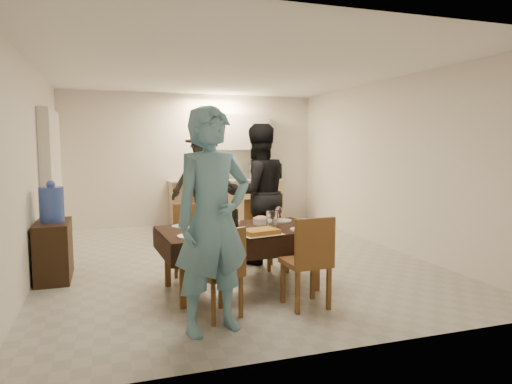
{
  "coord_description": "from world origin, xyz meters",
  "views": [
    {
      "loc": [
        -1.66,
        -6.05,
        1.61
      ],
      "look_at": [
        0.24,
        -0.3,
        0.97
      ],
      "focal_mm": 32.0,
      "sensor_mm": 36.0,
      "label": 1
    }
  ],
  "objects_px": {
    "dining_table": "(241,231)",
    "savoury_tart": "(260,232)",
    "person_near": "(213,221)",
    "water_jug": "(52,204)",
    "microwave": "(265,171)",
    "person_kitchen": "(205,180)",
    "person_far": "(258,194)",
    "console": "(54,251)",
    "wine_bottle": "(235,215)",
    "water_pitcher": "(272,219)"
  },
  "relations": [
    {
      "from": "dining_table",
      "to": "savoury_tart",
      "type": "height_order",
      "value": "savoury_tart"
    },
    {
      "from": "person_near",
      "to": "dining_table",
      "type": "bearing_deg",
      "value": 47.35
    },
    {
      "from": "water_jug",
      "to": "microwave",
      "type": "relative_size",
      "value": 0.72
    },
    {
      "from": "person_kitchen",
      "to": "savoury_tart",
      "type": "bearing_deg",
      "value": -93.39
    },
    {
      "from": "microwave",
      "to": "person_near",
      "type": "bearing_deg",
      "value": 65.93
    },
    {
      "from": "person_near",
      "to": "person_kitchen",
      "type": "distance_m",
      "value": 4.63
    },
    {
      "from": "savoury_tart",
      "to": "person_kitchen",
      "type": "xyz_separation_m",
      "value": [
        0.23,
        3.87,
        0.24
      ]
    },
    {
      "from": "savoury_tart",
      "to": "person_near",
      "type": "bearing_deg",
      "value": -134.13
    },
    {
      "from": "dining_table",
      "to": "person_far",
      "type": "relative_size",
      "value": 0.96
    },
    {
      "from": "savoury_tart",
      "to": "water_jug",
      "type": "bearing_deg",
      "value": 146.58
    },
    {
      "from": "console",
      "to": "person_near",
      "type": "height_order",
      "value": "person_near"
    },
    {
      "from": "wine_bottle",
      "to": "water_jug",
      "type": "bearing_deg",
      "value": 153.82
    },
    {
      "from": "water_jug",
      "to": "person_near",
      "type": "relative_size",
      "value": 0.21
    },
    {
      "from": "console",
      "to": "wine_bottle",
      "type": "xyz_separation_m",
      "value": [
        1.97,
        -0.97,
        0.48
      ]
    },
    {
      "from": "microwave",
      "to": "console",
      "type": "bearing_deg",
      "value": 38.35
    },
    {
      "from": "water_jug",
      "to": "wine_bottle",
      "type": "bearing_deg",
      "value": -26.18
    },
    {
      "from": "dining_table",
      "to": "console",
      "type": "bearing_deg",
      "value": 149.57
    },
    {
      "from": "person_far",
      "to": "person_kitchen",
      "type": "distance_m",
      "value": 2.45
    },
    {
      "from": "console",
      "to": "wine_bottle",
      "type": "bearing_deg",
      "value": -26.18
    },
    {
      "from": "person_kitchen",
      "to": "microwave",
      "type": "bearing_deg",
      "value": 18.41
    },
    {
      "from": "dining_table",
      "to": "wine_bottle",
      "type": "height_order",
      "value": "wine_bottle"
    },
    {
      "from": "dining_table",
      "to": "console",
      "type": "distance_m",
      "value": 2.28
    },
    {
      "from": "microwave",
      "to": "person_far",
      "type": "distance_m",
      "value": 3.11
    },
    {
      "from": "water_jug",
      "to": "person_kitchen",
      "type": "distance_m",
      "value": 3.41
    },
    {
      "from": "water_jug",
      "to": "console",
      "type": "bearing_deg",
      "value": 90.0
    },
    {
      "from": "console",
      "to": "wine_bottle",
      "type": "height_order",
      "value": "wine_bottle"
    },
    {
      "from": "microwave",
      "to": "person_far",
      "type": "relative_size",
      "value": 0.3
    },
    {
      "from": "microwave",
      "to": "dining_table",
      "type": "bearing_deg",
      "value": 66.91
    },
    {
      "from": "person_far",
      "to": "water_pitcher",
      "type": "bearing_deg",
      "value": 71.43
    },
    {
      "from": "water_pitcher",
      "to": "microwave",
      "type": "xyz_separation_m",
      "value": [
        1.33,
        3.99,
        0.29
      ]
    },
    {
      "from": "wine_bottle",
      "to": "person_kitchen",
      "type": "height_order",
      "value": "person_kitchen"
    },
    {
      "from": "wine_bottle",
      "to": "microwave",
      "type": "height_order",
      "value": "microwave"
    },
    {
      "from": "wine_bottle",
      "to": "person_kitchen",
      "type": "relative_size",
      "value": 0.15
    },
    {
      "from": "water_pitcher",
      "to": "person_far",
      "type": "height_order",
      "value": "person_far"
    },
    {
      "from": "console",
      "to": "savoury_tart",
      "type": "xyz_separation_m",
      "value": [
        2.12,
        -1.4,
        0.36
      ]
    },
    {
      "from": "person_near",
      "to": "person_far",
      "type": "height_order",
      "value": "person_near"
    },
    {
      "from": "dining_table",
      "to": "person_far",
      "type": "distance_m",
      "value": 1.22
    },
    {
      "from": "person_near",
      "to": "person_far",
      "type": "relative_size",
      "value": 1.02
    },
    {
      "from": "console",
      "to": "microwave",
      "type": "bearing_deg",
      "value": 38.35
    },
    {
      "from": "water_jug",
      "to": "microwave",
      "type": "height_order",
      "value": "microwave"
    },
    {
      "from": "dining_table",
      "to": "microwave",
      "type": "distance_m",
      "value": 4.31
    },
    {
      "from": "wine_bottle",
      "to": "person_far",
      "type": "relative_size",
      "value": 0.16
    },
    {
      "from": "wine_bottle",
      "to": "console",
      "type": "bearing_deg",
      "value": 153.82
    },
    {
      "from": "water_pitcher",
      "to": "microwave",
      "type": "distance_m",
      "value": 4.22
    },
    {
      "from": "savoury_tart",
      "to": "person_kitchen",
      "type": "height_order",
      "value": "person_kitchen"
    },
    {
      "from": "water_jug",
      "to": "person_far",
      "type": "xyz_separation_m",
      "value": [
        2.57,
        0.03,
        0.04
      ]
    },
    {
      "from": "water_pitcher",
      "to": "microwave",
      "type": "bearing_deg",
      "value": 71.57
    },
    {
      "from": "person_near",
      "to": "person_kitchen",
      "type": "xyz_separation_m",
      "value": [
        0.88,
        4.54,
        -0.01
      ]
    },
    {
      "from": "water_pitcher",
      "to": "person_far",
      "type": "relative_size",
      "value": 0.1
    },
    {
      "from": "wine_bottle",
      "to": "water_pitcher",
      "type": "distance_m",
      "value": 0.42
    }
  ]
}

